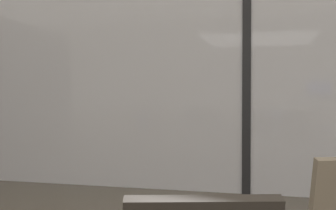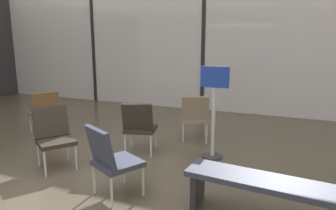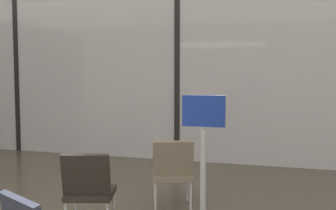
{
  "view_description": "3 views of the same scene",
  "coord_description": "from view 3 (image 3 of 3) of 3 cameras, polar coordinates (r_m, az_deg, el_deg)",
  "views": [
    {
      "loc": [
        0.27,
        0.14,
        1.17
      ],
      "look_at": [
        -0.21,
        2.09,
        1.13
      ],
      "focal_mm": 44.61,
      "sensor_mm": 36.0,
      "label": 1
    },
    {
      "loc": [
        2.28,
        -2.57,
        1.78
      ],
      "look_at": [
        0.18,
        2.38,
        0.67
      ],
      "focal_mm": 32.03,
      "sensor_mm": 36.0,
      "label": 2
    },
    {
      "loc": [
        1.97,
        -2.17,
        1.68
      ],
      "look_at": [
        -0.88,
        7.56,
        0.85
      ],
      "focal_mm": 43.47,
      "sensor_mm": 36.0,
      "label": 3
    }
  ],
  "objects": [
    {
      "name": "glass_curtain_wall",
      "position": [
        7.63,
        1.36,
        4.57
      ],
      "size": [
        14.0,
        0.08,
        3.32
      ],
      "primitive_type": "cube",
      "color": "silver",
      "rests_on": "ground"
    },
    {
      "name": "window_mullion_0",
      "position": [
        9.18,
        -20.3,
        4.3
      ],
      "size": [
        0.1,
        0.12,
        3.32
      ],
      "primitive_type": "cube",
      "color": "black",
      "rests_on": "ground"
    },
    {
      "name": "window_mullion_1",
      "position": [
        7.63,
        1.36,
        4.57
      ],
      "size": [
        0.1,
        0.12,
        3.32
      ],
      "primitive_type": "cube",
      "color": "black",
      "rests_on": "ground"
    },
    {
      "name": "parked_airplane",
      "position": [
        12.9,
        -0.1,
        6.19
      ],
      "size": [
        13.35,
        4.03,
        4.03
      ],
      "color": "silver",
      "rests_on": "ground"
    },
    {
      "name": "lounge_chair_1",
      "position": [
        4.35,
        -11.05,
        -11.19
      ],
      "size": [
        0.6,
        0.63,
        0.87
      ],
      "rotation": [
        0.0,
        0.0,
        3.41
      ],
      "color": "#28231E",
      "rests_on": "ground"
    },
    {
      "name": "lounge_chair_5",
      "position": [
        5.0,
        0.64,
        -9.0
      ],
      "size": [
        0.63,
        0.65,
        0.87
      ],
      "rotation": [
        0.0,
        0.0,
        3.48
      ],
      "color": "#7F705B",
      "rests_on": "ground"
    },
    {
      "name": "info_sign",
      "position": [
        4.22,
        4.96,
        -9.01
      ],
      "size": [
        0.44,
        0.32,
        1.44
      ],
      "color": "#333333",
      "rests_on": "ground"
    }
  ]
}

